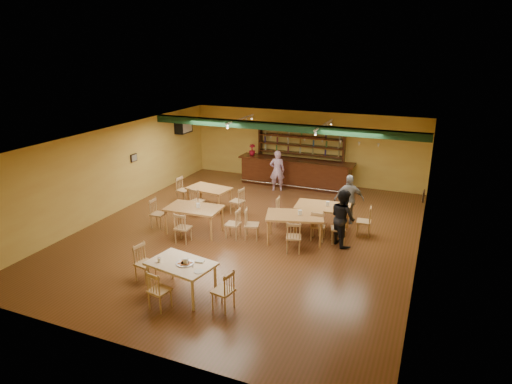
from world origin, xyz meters
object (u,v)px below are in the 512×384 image
at_px(near_table, 182,278).
at_px(patron_right_a, 343,218).
at_px(dining_table_b, 322,218).
at_px(dining_table_c, 194,220).
at_px(patron_bar, 277,171).
at_px(dining_table_d, 294,228).
at_px(bar_counter, 295,173).
at_px(dining_table_a, 209,198).

bearing_deg(near_table, patron_right_a, 65.10).
height_order(dining_table_b, dining_table_c, dining_table_c).
bearing_deg(patron_bar, dining_table_d, 95.77).
relative_size(near_table, patron_right_a, 0.89).
height_order(bar_counter, dining_table_c, bar_counter).
bearing_deg(dining_table_c, bar_counter, 72.74).
distance_m(dining_table_c, near_table, 3.60).
xyz_separation_m(bar_counter, patron_bar, (-0.51, -0.83, 0.26)).
distance_m(dining_table_b, patron_right_a, 1.21).
relative_size(dining_table_c, patron_bar, 1.02).
height_order(dining_table_b, patron_bar, patron_bar).
bearing_deg(dining_table_c, dining_table_d, 7.74).
bearing_deg(dining_table_c, patron_right_a, 8.01).
bearing_deg(patron_bar, dining_table_a, 40.53).
distance_m(dining_table_d, patron_bar, 4.88).
height_order(dining_table_a, dining_table_d, dining_table_d).
relative_size(dining_table_c, near_table, 1.12).
relative_size(bar_counter, dining_table_c, 2.85).
height_order(dining_table_c, patron_bar, patron_bar).
xyz_separation_m(dining_table_b, patron_bar, (-2.71, 3.27, 0.41)).
distance_m(dining_table_a, dining_table_c, 2.26).
distance_m(bar_counter, dining_table_c, 5.97).
xyz_separation_m(bar_counter, patron_right_a, (3.00, -4.90, 0.28)).
bearing_deg(dining_table_b, bar_counter, 113.20).
xyz_separation_m(dining_table_b, dining_table_d, (-0.56, -1.09, 0.00)).
bearing_deg(dining_table_b, patron_right_a, -50.03).
height_order(bar_counter, near_table, bar_counter).
bearing_deg(patron_bar, dining_table_c, 59.11).
bearing_deg(bar_counter, near_table, -89.24).
relative_size(dining_table_a, dining_table_d, 0.90).
distance_m(dining_table_d, near_table, 4.15).
bearing_deg(dining_table_d, patron_bar, 100.13).
bearing_deg(patron_right_a, dining_table_a, 33.60).
relative_size(patron_bar, patron_right_a, 0.97).
distance_m(dining_table_a, patron_bar, 3.24).
bearing_deg(dining_table_d, dining_table_b, 46.72).
relative_size(dining_table_d, patron_right_a, 0.99).
relative_size(dining_table_b, near_table, 1.11).
bearing_deg(patron_bar, patron_right_a, 110.32).
height_order(bar_counter, patron_bar, patron_bar).
xyz_separation_m(dining_table_c, patron_bar, (0.92, 4.97, 0.40)).
relative_size(dining_table_b, patron_right_a, 0.98).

